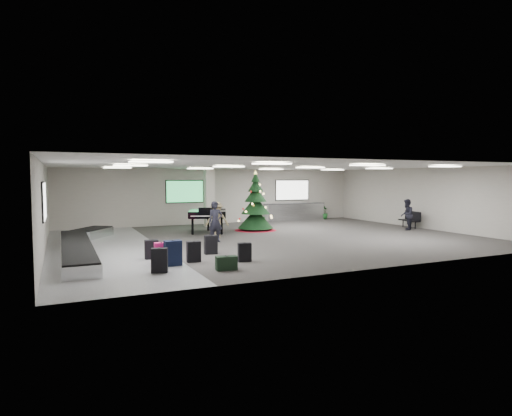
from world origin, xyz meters
name	(u,v)px	position (x,y,z in m)	size (l,w,h in m)	color
ground	(271,238)	(0.00, 0.00, 0.00)	(18.00, 18.00, 0.00)	#3B3735
room_envelope	(257,185)	(-0.38, 0.67, 2.33)	(18.02, 14.02, 3.21)	#A69F98
baggage_carousel	(80,245)	(-7.84, -0.08, 0.21)	(2.28, 9.71, 0.43)	silver
service_counter	(294,212)	(5.00, 6.65, 0.55)	(4.05, 0.65, 1.08)	silver
suitcase_0	(160,260)	(-5.97, -4.88, 0.35)	(0.50, 0.38, 0.72)	black
suitcase_1	(194,252)	(-4.66, -3.80, 0.33)	(0.44, 0.24, 0.68)	black
pink_suitcase	(161,253)	(-5.66, -3.68, 0.34)	(0.45, 0.28, 0.69)	#FF217D
suitcase_3	(211,245)	(-3.71, -2.66, 0.33)	(0.45, 0.26, 0.68)	black
navy_suitcase	(173,253)	(-5.40, -4.10, 0.39)	(0.51, 0.31, 0.79)	black
green_duffel	(226,263)	(-4.14, -5.32, 0.20)	(0.64, 0.38, 0.42)	black
suitcase_7	(245,252)	(-3.17, -4.41, 0.30)	(0.45, 0.29, 0.62)	black
suitcase_8	(151,250)	(-5.78, -2.73, 0.32)	(0.44, 0.27, 0.65)	black
christmas_tree	(256,210)	(0.58, 2.92, 1.05)	(2.15, 2.15, 3.06)	maroon
grand_piano	(208,214)	(-1.95, 3.02, 0.91)	(2.37, 2.69, 1.28)	black
bench	(410,218)	(8.60, 0.45, 0.50)	(0.75, 1.48, 0.89)	black
traveler_a	(215,222)	(-2.62, -0.04, 0.85)	(0.62, 0.41, 1.70)	black
traveler_b	(217,220)	(-2.10, 1.21, 0.80)	(1.04, 0.60, 1.61)	#7D6E4D
traveler_bench	(407,215)	(7.62, -0.27, 0.80)	(0.77, 0.60, 1.59)	black
potted_plant_left	(263,216)	(2.47, 6.02, 0.40)	(0.44, 0.36, 0.80)	#133B19
potted_plant_right	(324,212)	(7.11, 6.49, 0.44)	(0.49, 0.49, 0.88)	#133B19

